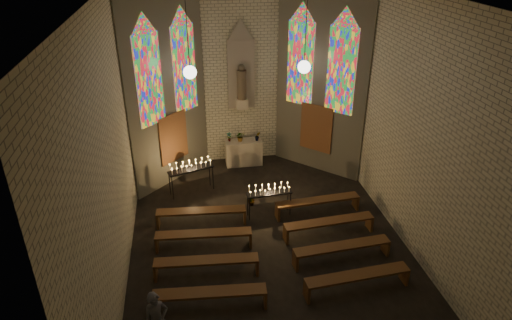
% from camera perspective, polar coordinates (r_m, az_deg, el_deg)
% --- Properties ---
extents(floor, '(12.00, 12.00, 0.00)m').
position_cam_1_polar(floor, '(13.58, 1.74, -11.08)').
color(floor, black).
rests_on(floor, ground).
extents(room, '(8.22, 12.43, 7.00)m').
position_cam_1_polar(room, '(14.74, -0.56, 8.65)').
color(room, beige).
rests_on(room, ground).
extents(altar, '(1.40, 0.60, 1.00)m').
position_cam_1_polar(altar, '(17.88, -1.54, 0.96)').
color(altar, beige).
rests_on(altar, ground).
extents(flower_vase_left, '(0.20, 0.15, 0.37)m').
position_cam_1_polar(flower_vase_left, '(17.58, -3.37, 2.90)').
color(flower_vase_left, '#4C723F').
rests_on(flower_vase_left, altar).
extents(flower_vase_center, '(0.35, 0.30, 0.38)m').
position_cam_1_polar(flower_vase_center, '(17.58, -1.95, 2.96)').
color(flower_vase_center, '#4C723F').
rests_on(flower_vase_center, altar).
extents(flower_vase_right, '(0.20, 0.17, 0.37)m').
position_cam_1_polar(flower_vase_right, '(17.60, 0.19, 2.99)').
color(flower_vase_right, '#4C723F').
rests_on(flower_vase_right, altar).
extents(aisle_flower_pot, '(0.28, 0.28, 0.41)m').
position_cam_1_polar(aisle_flower_pot, '(15.41, -0.58, -4.95)').
color(aisle_flower_pot, '#4C723F').
rests_on(aisle_flower_pot, ground).
extents(votive_stand_left, '(1.63, 0.88, 1.17)m').
position_cam_1_polar(votive_stand_left, '(15.87, -8.17, -0.88)').
color(votive_stand_left, black).
rests_on(votive_stand_left, ground).
extents(votive_stand_right, '(1.47, 0.44, 1.06)m').
position_cam_1_polar(votive_stand_right, '(14.52, 1.66, -3.89)').
color(votive_stand_right, black).
rests_on(votive_stand_right, ground).
extents(pew_left_0, '(2.80, 0.60, 0.53)m').
position_cam_1_polar(pew_left_0, '(14.44, -6.86, -6.55)').
color(pew_left_0, '#4E2F16').
rests_on(pew_left_0, ground).
extents(pew_right_0, '(2.80, 0.60, 0.53)m').
position_cam_1_polar(pew_right_0, '(14.98, 7.72, -5.23)').
color(pew_right_0, '#4E2F16').
rests_on(pew_right_0, ground).
extents(pew_left_1, '(2.80, 0.60, 0.53)m').
position_cam_1_polar(pew_left_1, '(13.45, -6.56, -9.36)').
color(pew_left_1, '#4E2F16').
rests_on(pew_left_1, ground).
extents(pew_right_1, '(2.80, 0.60, 0.53)m').
position_cam_1_polar(pew_right_1, '(14.04, 9.10, -7.81)').
color(pew_right_1, '#4E2F16').
rests_on(pew_right_1, ground).
extents(pew_left_2, '(2.80, 0.60, 0.53)m').
position_cam_1_polar(pew_left_2, '(12.51, -6.22, -12.61)').
color(pew_left_2, '#4E2F16').
rests_on(pew_left_2, ground).
extents(pew_right_2, '(2.80, 0.60, 0.53)m').
position_cam_1_polar(pew_right_2, '(13.13, 10.70, -10.75)').
color(pew_right_2, '#4E2F16').
rests_on(pew_right_2, ground).
extents(pew_left_3, '(2.80, 0.60, 0.53)m').
position_cam_1_polar(pew_left_3, '(11.61, -5.81, -16.37)').
color(pew_left_3, '#4E2F16').
rests_on(pew_left_3, ground).
extents(pew_right_3, '(2.80, 0.60, 0.53)m').
position_cam_1_polar(pew_right_3, '(12.28, 12.56, -14.10)').
color(pew_right_3, '#4E2F16').
rests_on(pew_right_3, ground).
extents(visitor, '(0.62, 0.51, 1.47)m').
position_cam_1_polar(visitor, '(10.79, -12.29, -18.95)').
color(visitor, '#4D4E57').
rests_on(visitor, ground).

